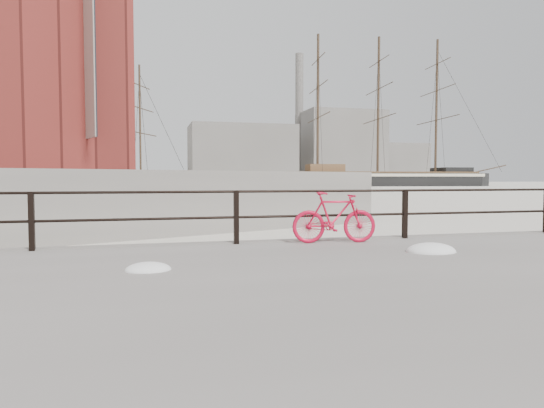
{
  "coord_description": "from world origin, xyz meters",
  "views": [
    {
      "loc": [
        -8.6,
        -9.04,
        1.57
      ],
      "look_at": [
        -5.89,
        1.5,
        1.0
      ],
      "focal_mm": 32.0,
      "sensor_mm": 36.0,
      "label": 1
    }
  ],
  "objects": [
    {
      "name": "bicycle",
      "position": [
        -5.17,
        -0.47,
        0.83
      ],
      "size": [
        1.62,
        0.44,
        0.97
      ],
      "primitive_type": "imported",
      "rotation": [
        0.0,
        0.0,
        -0.13
      ],
      "color": "red",
      "rests_on": "promenade"
    },
    {
      "name": "industrial_east",
      "position": [
        78.0,
        150.0,
        7.0
      ],
      "size": [
        20.0,
        16.0,
        14.0
      ],
      "primitive_type": "cube",
      "color": "gray",
      "rests_on": "ground"
    },
    {
      "name": "industrial_west",
      "position": [
        20.0,
        140.0,
        9.0
      ],
      "size": [
        32.0,
        18.0,
        18.0
      ],
      "primitive_type": "cube",
      "color": "gray",
      "rests_on": "ground"
    },
    {
      "name": "industrial_mid",
      "position": [
        55.0,
        145.0,
        12.0
      ],
      "size": [
        26.0,
        20.0,
        24.0
      ],
      "primitive_type": "cube",
      "color": "gray",
      "rests_on": "ground"
    },
    {
      "name": "barque_black",
      "position": [
        38.33,
        84.15,
        0.0
      ],
      "size": [
        58.58,
        24.43,
        32.44
      ],
      "primitive_type": null,
      "rotation": [
        0.0,
        0.0,
        -0.1
      ],
      "color": "black",
      "rests_on": "ground"
    },
    {
      "name": "ground",
      "position": [
        0.0,
        0.0,
        0.0
      ],
      "size": [
        400.0,
        400.0,
        0.0
      ],
      "primitive_type": "plane",
      "color": "white",
      "rests_on": "ground"
    },
    {
      "name": "schooner_left",
      "position": [
        -24.8,
        69.53,
        0.0
      ],
      "size": [
        25.7,
        12.05,
        19.25
      ],
      "primitive_type": null,
      "rotation": [
        0.0,
        0.0,
        0.02
      ],
      "color": "beige",
      "rests_on": "ground"
    },
    {
      "name": "smokestack",
      "position": [
        42.0,
        150.0,
        22.0
      ],
      "size": [
        2.8,
        2.8,
        44.0
      ],
      "primitive_type": "cylinder",
      "color": "gray",
      "rests_on": "ground"
    },
    {
      "name": "schooner_mid",
      "position": [
        -15.48,
        74.56,
        0.0
      ],
      "size": [
        31.03,
        23.17,
        20.6
      ],
      "primitive_type": null,
      "rotation": [
        0.0,
        0.0,
        -0.44
      ],
      "color": "silver",
      "rests_on": "ground"
    }
  ]
}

